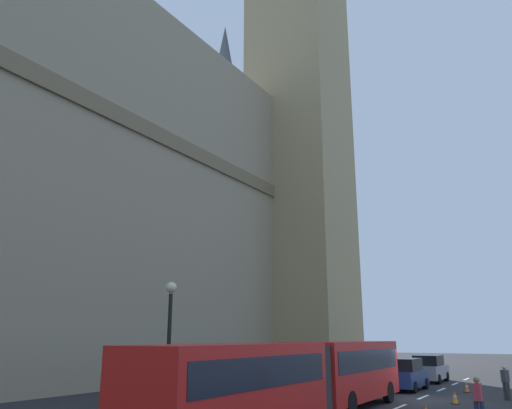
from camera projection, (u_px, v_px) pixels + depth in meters
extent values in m
plane|color=#262628|center=(416.00, 400.00, 25.64)|extent=(160.00, 160.00, 0.00)
cube|color=silver|center=(399.00, 407.00, 23.05)|extent=(2.20, 0.16, 0.01)
cube|color=silver|center=(423.00, 397.00, 26.87)|extent=(2.20, 0.16, 0.01)
cube|color=silver|center=(441.00, 390.00, 30.68)|extent=(2.20, 0.16, 0.01)
cube|color=silver|center=(455.00, 384.00, 34.50)|extent=(2.20, 0.16, 0.01)
cube|color=silver|center=(466.00, 379.00, 38.32)|extent=(2.20, 0.16, 0.01)
cube|color=tan|center=(299.00, 102.00, 58.04)|extent=(9.31, 9.31, 58.64)
cone|color=#474C51|center=(143.00, 2.00, 42.50)|extent=(2.40, 2.40, 4.32)
cone|color=#474C51|center=(225.00, 55.00, 52.86)|extent=(2.40, 2.40, 6.89)
cube|color=red|center=(345.00, 370.00, 23.30)|extent=(8.47, 2.50, 2.50)
cube|color=#1E232D|center=(345.00, 359.00, 23.41)|extent=(7.79, 2.54, 0.90)
cube|color=red|center=(234.00, 386.00, 15.53)|extent=(8.47, 2.50, 2.50)
cube|color=#1E232D|center=(234.00, 371.00, 15.64)|extent=(7.79, 2.54, 0.90)
cylinder|color=#2D2D2D|center=(301.00, 376.00, 19.41)|extent=(2.38, 2.38, 2.25)
cylinder|color=black|center=(388.00, 392.00, 24.70)|extent=(1.00, 0.30, 1.00)
cylinder|color=black|center=(350.00, 404.00, 20.34)|extent=(1.00, 0.30, 1.00)
cube|color=navy|center=(406.00, 378.00, 30.49)|extent=(4.40, 1.80, 0.90)
cube|color=black|center=(404.00, 364.00, 30.53)|extent=(2.46, 1.66, 0.70)
cylinder|color=black|center=(425.00, 384.00, 31.16)|extent=(0.64, 0.30, 0.64)
cylinder|color=black|center=(414.00, 387.00, 28.82)|extent=(0.64, 0.30, 0.64)
cube|color=gray|center=(430.00, 372.00, 35.95)|extent=(4.40, 1.80, 0.90)
cube|color=black|center=(428.00, 360.00, 35.98)|extent=(2.46, 1.66, 0.70)
cylinder|color=black|center=(446.00, 377.00, 36.61)|extent=(0.64, 0.30, 0.64)
cylinder|color=black|center=(438.00, 379.00, 34.28)|extent=(0.64, 0.30, 0.64)
cube|color=black|center=(455.00, 404.00, 24.16)|extent=(0.36, 0.36, 0.03)
cone|color=orange|center=(455.00, 397.00, 24.23)|extent=(0.28, 0.28, 0.55)
cylinder|color=white|center=(455.00, 397.00, 24.24)|extent=(0.17, 0.17, 0.08)
cube|color=black|center=(467.00, 392.00, 29.25)|extent=(0.36, 0.36, 0.03)
cone|color=orange|center=(467.00, 387.00, 29.32)|extent=(0.28, 0.28, 0.55)
cylinder|color=white|center=(466.00, 386.00, 29.33)|extent=(0.17, 0.17, 0.08)
cylinder|color=black|center=(168.00, 356.00, 19.75)|extent=(0.16, 0.16, 4.80)
sphere|color=beige|center=(171.00, 288.00, 20.42)|extent=(0.44, 0.44, 0.44)
cube|color=#BF383F|center=(478.00, 392.00, 18.43)|extent=(0.41, 0.27, 0.60)
sphere|color=#936B4C|center=(476.00, 380.00, 18.54)|extent=(0.22, 0.22, 0.22)
cylinder|color=#333333|center=(509.00, 391.00, 25.71)|extent=(0.16, 0.16, 0.86)
cylinder|color=#333333|center=(505.00, 391.00, 25.87)|extent=(0.16, 0.16, 0.86)
cube|color=#3F3F47|center=(505.00, 376.00, 25.98)|extent=(0.46, 0.39, 0.60)
sphere|color=beige|center=(504.00, 367.00, 26.08)|extent=(0.22, 0.22, 0.22)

